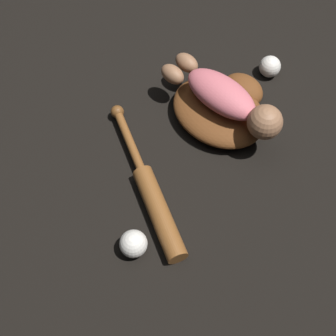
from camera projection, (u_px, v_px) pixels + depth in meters
name	position (u px, v px, depth m)	size (l,w,h in m)	color
ground_plane	(229.00, 121.00, 1.40)	(6.00, 6.00, 0.00)	black
baseball_glove	(223.00, 108.00, 1.38)	(0.30, 0.29, 0.08)	brown
baby_figure	(227.00, 98.00, 1.30)	(0.40, 0.12, 0.10)	#D16670
baseball_bat	(152.00, 196.00, 1.24)	(0.48, 0.24, 0.05)	brown
baseball	(133.00, 244.00, 1.16)	(0.07, 0.07, 0.07)	white
baseball_spare	(270.00, 67.00, 1.47)	(0.07, 0.07, 0.07)	white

